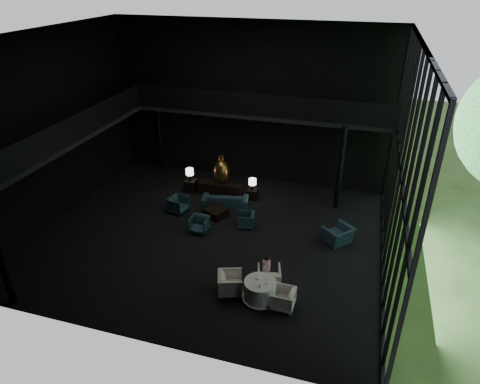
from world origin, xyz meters
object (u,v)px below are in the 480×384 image
(dining_chair_west, at_px, (230,281))
(lounge_armchair_east, at_px, (246,220))
(console, at_px, (221,189))
(sofa, at_px, (225,197))
(dining_chair_north, at_px, (269,276))
(table_lamp_left, at_px, (190,172))
(coffee_table, at_px, (216,212))
(dining_table, at_px, (260,292))
(side_table_right, at_px, (253,194))
(window_armchair, at_px, (338,232))
(lounge_armchair_south, at_px, (199,224))
(side_table_left, at_px, (191,185))
(bronze_urn, at_px, (222,171))
(child, at_px, (267,263))
(lounge_armchair_west, at_px, (178,204))
(table_lamp_right, at_px, (252,182))
(dining_chair_east, at_px, (283,298))

(dining_chair_west, bearing_deg, lounge_armchair_east, -10.01)
(console, height_order, sofa, sofa)
(dining_chair_north, bearing_deg, table_lamp_left, -63.12)
(lounge_armchair_east, distance_m, coffee_table, 1.62)
(lounge_armchair_east, relative_size, dining_table, 0.54)
(side_table_right, relative_size, window_armchair, 0.45)
(window_armchair, bearing_deg, lounge_armchair_east, -51.09)
(table_lamp_left, relative_size, lounge_armchair_south, 0.86)
(side_table_left, relative_size, sofa, 0.27)
(dining_chair_west, bearing_deg, dining_table, -111.82)
(sofa, bearing_deg, side_table_left, -35.84)
(bronze_urn, distance_m, child, 6.94)
(side_table_right, relative_size, child, 0.84)
(window_armchair, bearing_deg, child, 5.49)
(console, xyz_separation_m, dining_chair_north, (3.83, -5.93, 0.09))
(console, distance_m, lounge_armchair_east, 3.12)
(console, distance_m, lounge_armchair_west, 2.48)
(side_table_left, relative_size, side_table_right, 1.19)
(table_lamp_left, distance_m, window_armchair, 7.92)
(console, xyz_separation_m, sofa, (0.53, -0.89, 0.11))
(bronze_urn, xyz_separation_m, lounge_armchair_east, (1.98, -2.57, -0.93))
(side_table_left, xyz_separation_m, dining_table, (5.30, -6.78, 0.03))
(lounge_armchair_east, height_order, dining_chair_north, dining_chair_north)
(table_lamp_left, xyz_separation_m, coffee_table, (2.04, -1.92, -0.87))
(lounge_armchair_east, height_order, window_armchair, window_armchair)
(table_lamp_right, bearing_deg, lounge_armchair_east, -81.06)
(side_table_left, distance_m, lounge_armchair_west, 2.13)
(side_table_left, bearing_deg, coffee_table, -44.54)
(lounge_armchair_west, relative_size, dining_chair_east, 1.12)
(lounge_armchair_west, height_order, child, child)
(coffee_table, height_order, dining_chair_east, dining_chair_east)
(sofa, height_order, window_armchair, window_armchair)
(bronze_urn, bearing_deg, table_lamp_right, -4.72)
(window_armchair, distance_m, dining_chair_north, 4.00)
(lounge_armchair_south, distance_m, coffee_table, 1.44)
(side_table_right, xyz_separation_m, dining_table, (2.10, -6.84, 0.07))
(table_lamp_left, bearing_deg, dining_chair_west, -57.49)
(console, distance_m, dining_chair_east, 8.22)
(child, bearing_deg, lounge_armchair_east, -62.93)
(bronze_urn, relative_size, dining_chair_east, 1.87)
(bronze_urn, relative_size, lounge_armchair_south, 1.88)
(console, bearing_deg, bronze_urn, 90.00)
(side_table_left, bearing_deg, console, -1.58)
(sofa, distance_m, lounge_armchair_south, 2.50)
(dining_table, bearing_deg, table_lamp_left, 128.34)
(console, distance_m, child, 6.80)
(lounge_armchair_west, distance_m, dining_chair_north, 6.47)
(console, relative_size, dining_chair_west, 2.23)
(bronze_urn, xyz_separation_m, side_table_right, (1.60, -0.05, -1.01))
(side_table_left, bearing_deg, lounge_armchair_east, -34.38)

